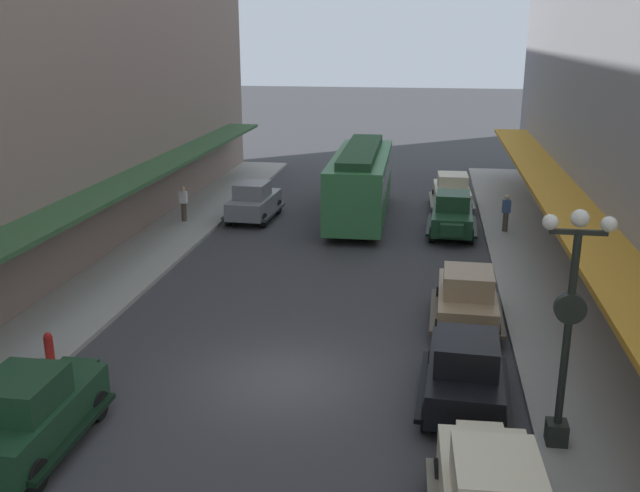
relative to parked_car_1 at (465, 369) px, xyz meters
The scene contains 14 objects.
ground_plane 4.65m from the parked_car_1, behind, with size 200.00×200.00×0.00m, color #38383A.
sidewalk_left 12.06m from the parked_car_1, behind, with size 3.00×60.00×0.15m, color #99968E.
sidewalk_right 3.17m from the parked_car_1, 11.55° to the left, with size 3.00×60.00×0.15m, color #99968E.
parked_car_1 is the anchor object (origin of this frame).
parked_car_2 15.07m from the parked_car_1, 89.84° to the left, with size 2.24×4.30×1.84m.
parked_car_3 4.88m from the parked_car_1, 87.07° to the left, with size 2.20×4.28×1.84m.
parked_car_4 9.76m from the parked_car_1, 159.87° to the right, with size 2.16×4.27×1.84m.
parked_car_5 18.69m from the parked_car_1, 119.45° to the left, with size 2.29×4.31×1.84m.
parked_car_6 19.84m from the parked_car_1, 89.63° to the left, with size 2.25×4.30×1.84m.
streetcar 17.67m from the parked_car_1, 103.80° to the left, with size 2.67×9.64×3.46m.
lamp_post_with_clock 3.21m from the parked_car_1, 40.32° to the right, with size 1.42×0.44×5.16m.
fire_hydrant 10.88m from the parked_car_1, behind, with size 0.24×0.24×0.82m.
pedestrian_0 15.66m from the parked_car_1, 81.28° to the left, with size 0.36×0.24×1.64m.
pedestrian_1 19.34m from the parked_car_1, 129.18° to the left, with size 0.36×0.24×1.64m.
Camera 1 is at (3.45, -16.12, 8.61)m, focal length 39.71 mm.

